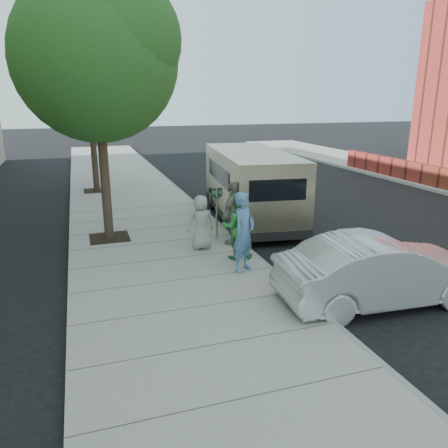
{
  "coord_description": "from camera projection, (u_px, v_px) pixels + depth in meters",
  "views": [
    {
      "loc": [
        -3.01,
        -11.01,
        4.34
      ],
      "look_at": [
        0.54,
        -0.39,
        1.1
      ],
      "focal_mm": 35.0,
      "sensor_mm": 36.0,
      "label": 1
    }
  ],
  "objects": [
    {
      "name": "tree_near",
      "position": [
        97.0,
        53.0,
        12.11
      ],
      "size": [
        4.62,
        4.6,
        7.53
      ],
      "color": "black",
      "rests_on": "sidewalk"
    },
    {
      "name": "sedan",
      "position": [
        381.0,
        271.0,
        9.42
      ],
      "size": [
        4.66,
        1.86,
        1.51
      ],
      "primitive_type": "imported",
      "rotation": [
        0.0,
        0.0,
        1.51
      ],
      "color": "#BABCC2",
      "rests_on": "ground"
    },
    {
      "name": "person_gray_shirt",
      "position": [
        201.0,
        222.0,
        12.42
      ],
      "size": [
        0.78,
        0.52,
        1.56
      ],
      "primitive_type": "imported",
      "rotation": [
        0.0,
        0.0,
        3.17
      ],
      "color": "#A2A2A5",
      "rests_on": "sidewalk"
    },
    {
      "name": "person_striped_polo",
      "position": [
        234.0,
        213.0,
        12.8
      ],
      "size": [
        1.16,
        1.03,
        1.89
      ],
      "primitive_type": "imported",
      "rotation": [
        0.0,
        0.0,
        3.78
      ],
      "color": "gray",
      "rests_on": "sidewalk"
    },
    {
      "name": "van",
      "position": [
        250.0,
        184.0,
        15.76
      ],
      "size": [
        3.09,
        7.03,
        2.53
      ],
      "rotation": [
        0.0,
        0.0,
        -0.13
      ],
      "color": "tan",
      "rests_on": "ground"
    },
    {
      "name": "ground",
      "position": [
        201.0,
        260.0,
        12.16
      ],
      "size": [
        120.0,
        120.0,
        0.0
      ],
      "primitive_type": "plane",
      "color": "black",
      "rests_on": "ground"
    },
    {
      "name": "sidewalk",
      "position": [
        166.0,
        261.0,
        11.83
      ],
      "size": [
        5.0,
        60.0,
        0.15
      ],
      "primitive_type": "cube",
      "color": "gray",
      "rests_on": "ground"
    },
    {
      "name": "person_officer",
      "position": [
        244.0,
        232.0,
        10.75
      ],
      "size": [
        0.87,
        0.83,
        2.01
      ],
      "primitive_type": "imported",
      "rotation": [
        0.0,
        0.0,
        0.67
      ],
      "color": "#507CAA",
      "rests_on": "sidewalk"
    },
    {
      "name": "parking_meter",
      "position": [
        217.0,
        202.0,
        13.19
      ],
      "size": [
        0.33,
        0.13,
        1.6
      ],
      "rotation": [
        0.0,
        0.0,
        -0.05
      ],
      "color": "gray",
      "rests_on": "sidewalk"
    },
    {
      "name": "tree_far",
      "position": [
        89.0,
        85.0,
        19.22
      ],
      "size": [
        3.92,
        3.8,
        6.49
      ],
      "color": "black",
      "rests_on": "sidewalk"
    },
    {
      "name": "curb_face",
      "position": [
        249.0,
        252.0,
        12.57
      ],
      "size": [
        0.12,
        60.0,
        0.16
      ],
      "primitive_type": "cube",
      "color": "gray",
      "rests_on": "ground"
    },
    {
      "name": "person_green_shirt",
      "position": [
        237.0,
        227.0,
        11.66
      ],
      "size": [
        0.97,
        0.82,
        1.77
      ],
      "primitive_type": "imported",
      "rotation": [
        0.0,
        0.0,
        2.95
      ],
      "color": "green",
      "rests_on": "sidewalk"
    }
  ]
}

